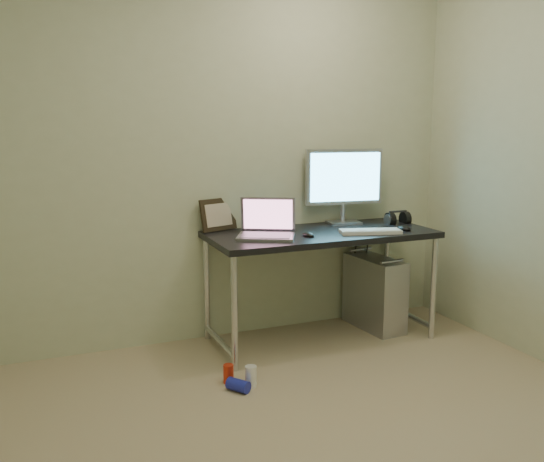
# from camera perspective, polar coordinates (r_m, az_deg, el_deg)

# --- Properties ---
(wall_back) EXTENTS (3.50, 0.02, 2.50)m
(wall_back) POSITION_cam_1_polar(r_m,az_deg,el_deg) (4.06, -5.61, 7.04)
(wall_back) COLOR beige
(wall_back) RESTS_ON ground
(desk) EXTENTS (1.51, 0.66, 0.75)m
(desk) POSITION_cam_1_polar(r_m,az_deg,el_deg) (4.08, 4.62, -1.20)
(desk) COLOR black
(desk) RESTS_ON ground
(tower_computer) EXTENTS (0.26, 0.51, 0.55)m
(tower_computer) POSITION_cam_1_polar(r_m,az_deg,el_deg) (4.44, 9.62, -5.75)
(tower_computer) COLOR #B7B7BC
(tower_computer) RESTS_ON ground
(cable_a) EXTENTS (0.01, 0.16, 0.69)m
(cable_a) POSITION_cam_1_polar(r_m,az_deg,el_deg) (4.57, 7.62, -3.41)
(cable_a) COLOR black
(cable_a) RESTS_ON ground
(cable_b) EXTENTS (0.02, 0.11, 0.71)m
(cable_b) POSITION_cam_1_polar(r_m,az_deg,el_deg) (4.60, 8.71, -3.59)
(cable_b) COLOR black
(cable_b) RESTS_ON ground
(can_red) EXTENTS (0.08, 0.08, 0.11)m
(can_red) POSITION_cam_1_polar(r_m,az_deg,el_deg) (3.57, -4.12, -13.26)
(can_red) COLOR red
(can_red) RESTS_ON ground
(can_white) EXTENTS (0.08, 0.08, 0.12)m
(can_white) POSITION_cam_1_polar(r_m,az_deg,el_deg) (3.52, -2.00, -13.52)
(can_white) COLOR white
(can_white) RESTS_ON ground
(can_blue) EXTENTS (0.13, 0.15, 0.07)m
(can_blue) POSITION_cam_1_polar(r_m,az_deg,el_deg) (3.48, -3.19, -14.30)
(can_blue) COLOR #1F27B1
(can_blue) RESTS_ON ground
(laptop) EXTENTS (0.45, 0.42, 0.25)m
(laptop) POSITION_cam_1_polar(r_m,az_deg,el_deg) (3.87, -0.49, 0.31)
(laptop) COLOR #AFAEB6
(laptop) RESTS_ON desk
(monitor) EXTENTS (0.57, 0.19, 0.53)m
(monitor) POSITION_cam_1_polar(r_m,az_deg,el_deg) (4.35, 6.81, 4.76)
(monitor) COLOR #AFAEB6
(monitor) RESTS_ON desk
(keyboard) EXTENTS (0.42, 0.24, 0.02)m
(keyboard) POSITION_cam_1_polar(r_m,az_deg,el_deg) (4.04, 9.24, -0.04)
(keyboard) COLOR silver
(keyboard) RESTS_ON desk
(mouse_right) EXTENTS (0.09, 0.12, 0.04)m
(mouse_right) POSITION_cam_1_polar(r_m,az_deg,el_deg) (4.20, 12.32, 0.35)
(mouse_right) COLOR black
(mouse_right) RESTS_ON desk
(mouse_left) EXTENTS (0.08, 0.11, 0.03)m
(mouse_left) POSITION_cam_1_polar(r_m,az_deg,el_deg) (3.89, 3.43, -0.27)
(mouse_left) COLOR black
(mouse_left) RESTS_ON desk
(headphones) EXTENTS (0.17, 0.11, 0.12)m
(headphones) POSITION_cam_1_polar(r_m,az_deg,el_deg) (4.46, 11.74, 1.11)
(headphones) COLOR black
(headphones) RESTS_ON desk
(picture_frame) EXTENTS (0.28, 0.16, 0.22)m
(picture_frame) POSITION_cam_1_polar(r_m,az_deg,el_deg) (4.09, -5.10, 1.55)
(picture_frame) COLOR black
(picture_frame) RESTS_ON desk
(webcam) EXTENTS (0.04, 0.04, 0.11)m
(webcam) POSITION_cam_1_polar(r_m,az_deg,el_deg) (4.09, -2.15, 1.19)
(webcam) COLOR silver
(webcam) RESTS_ON desk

